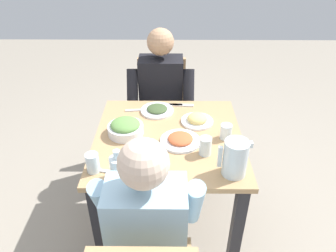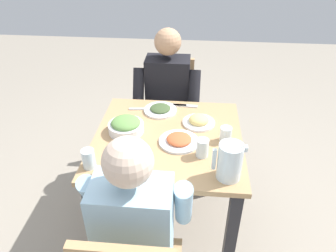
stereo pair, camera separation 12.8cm
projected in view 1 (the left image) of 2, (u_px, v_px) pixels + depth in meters
ground_plane at (168, 223)px, 2.28m from camera, size 8.00×8.00×0.00m
dining_table at (168, 155)px, 1.94m from camera, size 0.85×0.85×0.75m
chair_near at (162, 107)px, 2.64m from camera, size 0.40×0.40×0.89m
diner_near at (161, 104)px, 2.39m from camera, size 0.48×0.53×1.18m
diner_far at (149, 225)px, 1.45m from camera, size 0.48×0.53×1.18m
water_pitcher at (235, 158)px, 1.55m from camera, size 0.16×0.12×0.19m
salad_bowl at (126, 128)px, 1.87m from camera, size 0.21×0.21×0.09m
plate_fries at (197, 120)px, 1.98m from camera, size 0.20×0.20×0.06m
plate_dolmas at (157, 110)px, 2.10m from camera, size 0.21×0.21×0.04m
plate_rice_curry at (180, 140)px, 1.81m from camera, size 0.23×0.23×0.04m
water_glass_near_right at (141, 163)px, 1.60m from camera, size 0.06×0.06×0.10m
water_glass_far_left at (205, 146)px, 1.70m from camera, size 0.07×0.07×0.10m
water_glass_center at (93, 163)px, 1.59m from camera, size 0.07×0.07×0.10m
water_glass_far_right at (226, 132)px, 1.83m from camera, size 0.07×0.07×0.09m
oil_carafe at (118, 169)px, 1.54m from camera, size 0.08×0.08×0.16m
salt_shaker at (151, 157)px, 1.66m from camera, size 0.03×0.03×0.05m
fork_near at (181, 105)px, 2.17m from camera, size 0.17×0.03×0.01m
knife_near at (140, 110)px, 2.11m from camera, size 0.19×0.04×0.01m
fork_far at (170, 105)px, 2.17m from camera, size 0.17×0.03×0.01m
knife_far at (109, 172)px, 1.60m from camera, size 0.19×0.05×0.01m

